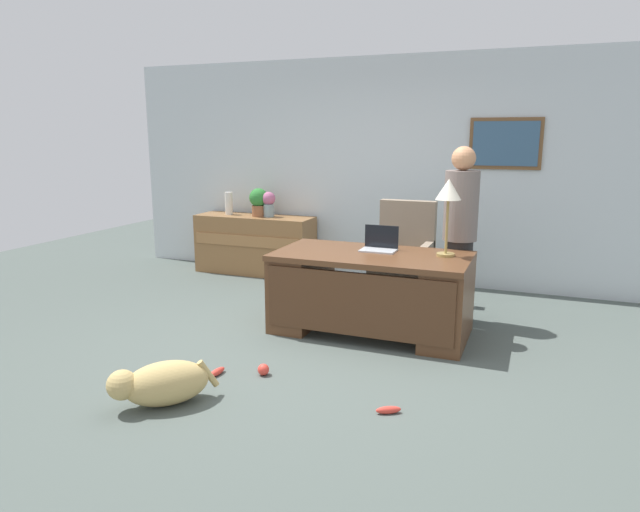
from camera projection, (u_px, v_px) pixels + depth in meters
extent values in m
plane|color=#4C5651|center=(306.00, 349.00, 4.81)|extent=(12.00, 12.00, 0.00)
cube|color=silver|center=(388.00, 171.00, 6.89)|extent=(7.00, 0.12, 2.70)
cube|color=brown|center=(505.00, 144.00, 6.27)|extent=(0.78, 0.03, 0.57)
cube|color=#385A79|center=(505.00, 144.00, 6.25)|extent=(0.70, 0.01, 0.49)
cube|color=brown|center=(372.00, 256.00, 5.09)|extent=(1.75, 0.91, 0.05)
cube|color=brown|center=(302.00, 288.00, 5.42)|extent=(0.36, 0.85, 0.69)
cube|color=brown|center=(448.00, 304.00, 4.92)|extent=(0.36, 0.85, 0.69)
cube|color=#4E2F1C|center=(357.00, 305.00, 4.78)|extent=(1.65, 0.04, 0.55)
cube|color=olive|center=(255.00, 245.00, 7.38)|extent=(1.56, 0.48, 0.76)
cube|color=#A16F40|center=(246.00, 241.00, 7.13)|extent=(1.46, 0.02, 0.14)
cube|color=gray|center=(401.00, 271.00, 5.98)|extent=(0.60, 0.58, 0.18)
cylinder|color=black|center=(401.00, 292.00, 6.02)|extent=(0.10, 0.10, 0.28)
cylinder|color=black|center=(400.00, 302.00, 6.05)|extent=(0.52, 0.52, 0.05)
cube|color=gray|center=(408.00, 230.00, 6.11)|extent=(0.60, 0.12, 0.64)
cube|color=gray|center=(378.00, 251.00, 6.03)|extent=(0.08, 0.50, 0.22)
cube|color=gray|center=(426.00, 255.00, 5.84)|extent=(0.08, 0.50, 0.22)
cylinder|color=#262323|center=(457.00, 281.00, 5.44)|extent=(0.26, 0.26, 0.81)
cylinder|color=slate|center=(461.00, 206.00, 5.29)|extent=(0.32, 0.32, 0.65)
sphere|color=tan|center=(464.00, 158.00, 5.20)|extent=(0.22, 0.22, 0.22)
ellipsoid|color=tan|center=(167.00, 383.00, 3.80)|extent=(0.61, 0.61, 0.30)
sphere|color=tan|center=(122.00, 385.00, 3.68)|extent=(0.20, 0.20, 0.20)
cylinder|color=tan|center=(208.00, 373.00, 3.90)|extent=(0.14, 0.14, 0.21)
cube|color=#B2B5BA|center=(378.00, 250.00, 5.18)|extent=(0.32, 0.22, 0.01)
cube|color=black|center=(382.00, 236.00, 5.25)|extent=(0.32, 0.01, 0.21)
cylinder|color=#9E8447|center=(446.00, 255.00, 4.98)|extent=(0.16, 0.16, 0.02)
cylinder|color=#9E8447|center=(447.00, 227.00, 4.93)|extent=(0.02, 0.02, 0.47)
cone|color=silver|center=(449.00, 189.00, 4.86)|extent=(0.22, 0.22, 0.18)
cylinder|color=#829A9F|center=(269.00, 210.00, 7.21)|extent=(0.14, 0.14, 0.16)
sphere|color=#B65F89|center=(269.00, 199.00, 7.17)|extent=(0.17, 0.17, 0.17)
cylinder|color=silver|center=(229.00, 203.00, 7.40)|extent=(0.10, 0.10, 0.29)
cylinder|color=brown|center=(259.00, 211.00, 7.26)|extent=(0.18, 0.18, 0.14)
sphere|color=#2E7D33|center=(259.00, 198.00, 7.22)|extent=(0.24, 0.24, 0.24)
sphere|color=#E53F33|center=(263.00, 370.00, 4.28)|extent=(0.09, 0.09, 0.09)
ellipsoid|color=#E53F33|center=(217.00, 372.00, 4.28)|extent=(0.07, 0.19, 0.05)
ellipsoid|color=#E53F33|center=(388.00, 410.00, 3.69)|extent=(0.17, 0.13, 0.05)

